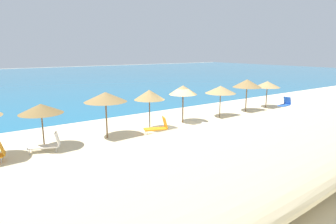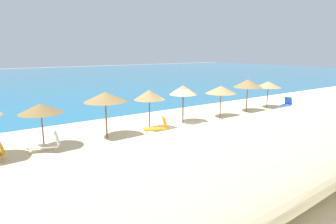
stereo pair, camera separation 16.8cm
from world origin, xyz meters
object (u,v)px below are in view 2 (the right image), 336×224
at_px(lounge_chair_3, 158,127).
at_px(cooler_box, 206,126).
at_px(lounge_chair_0, 47,144).
at_px(lounge_chair_1, 286,104).
at_px(beach_umbrella_7, 268,84).
at_px(beach_umbrella_5, 221,90).
at_px(beach_umbrella_1, 41,109).
at_px(beach_umbrella_6, 248,83).
at_px(beach_umbrella_2, 105,97).
at_px(beach_umbrella_3, 149,95).
at_px(beach_umbrella_4, 183,90).

bearing_deg(lounge_chair_3, cooler_box, -81.21).
distance_m(lounge_chair_0, lounge_chair_1, 20.26).
bearing_deg(lounge_chair_3, beach_umbrella_7, -64.45).
relative_size(beach_umbrella_5, beach_umbrella_7, 1.02).
xyz_separation_m(beach_umbrella_1, cooler_box, (9.94, -1.87, -2.02)).
distance_m(beach_umbrella_6, beach_umbrella_7, 2.95).
bearing_deg(lounge_chair_0, lounge_chair_1, -70.69).
distance_m(beach_umbrella_2, lounge_chair_3, 3.73).
bearing_deg(beach_umbrella_3, beach_umbrella_1, 179.03).
xyz_separation_m(beach_umbrella_4, beach_umbrella_5, (3.45, -0.31, -0.21)).
bearing_deg(cooler_box, lounge_chair_3, 169.99).
height_order(beach_umbrella_1, lounge_chair_0, beach_umbrella_1).
bearing_deg(beach_umbrella_5, beach_umbrella_2, 179.96).
bearing_deg(beach_umbrella_4, lounge_chair_3, -154.68).
relative_size(beach_umbrella_2, beach_umbrella_7, 1.15).
height_order(beach_umbrella_1, beach_umbrella_5, beach_umbrella_5).
bearing_deg(beach_umbrella_5, beach_umbrella_6, 4.43).
height_order(beach_umbrella_7, lounge_chair_0, beach_umbrella_7).
relative_size(beach_umbrella_2, cooler_box, 4.93).
height_order(beach_umbrella_6, lounge_chair_0, beach_umbrella_6).
relative_size(beach_umbrella_5, lounge_chair_1, 1.72).
relative_size(beach_umbrella_5, cooler_box, 4.40).
height_order(beach_umbrella_3, beach_umbrella_7, beach_umbrella_3).
height_order(beach_umbrella_4, cooler_box, beach_umbrella_4).
relative_size(beach_umbrella_6, beach_umbrella_7, 1.14).
xyz_separation_m(beach_umbrella_3, beach_umbrella_5, (6.46, 0.01, -0.17)).
xyz_separation_m(beach_umbrella_7, lounge_chair_1, (0.95, -1.33, -1.70)).
height_order(lounge_chair_0, cooler_box, lounge_chair_0).
relative_size(beach_umbrella_4, beach_umbrella_6, 0.99).
distance_m(lounge_chair_0, lounge_chair_3, 6.45).
bearing_deg(lounge_chair_1, beach_umbrella_7, 27.55).
bearing_deg(beach_umbrella_4, lounge_chair_0, -175.40).
distance_m(beach_umbrella_5, lounge_chair_3, 6.87).
bearing_deg(beach_umbrella_5, lounge_chair_1, -7.47).
height_order(beach_umbrella_2, lounge_chair_0, beach_umbrella_2).
relative_size(beach_umbrella_5, beach_umbrella_6, 0.90).
relative_size(beach_umbrella_6, lounge_chair_3, 1.77).
xyz_separation_m(beach_umbrella_6, lounge_chair_3, (-9.95, -1.42, -1.95)).
height_order(lounge_chair_1, cooler_box, lounge_chair_1).
xyz_separation_m(beach_umbrella_2, lounge_chair_1, (16.75, -0.96, -2.04)).
distance_m(beach_umbrella_1, beach_umbrella_4, 9.58).
height_order(lounge_chair_0, lounge_chair_1, lounge_chair_1).
xyz_separation_m(beach_umbrella_6, lounge_chair_1, (3.89, -1.22, -1.99)).
relative_size(beach_umbrella_3, lounge_chair_1, 1.85).
bearing_deg(beach_umbrella_2, beach_umbrella_6, 1.14).
xyz_separation_m(beach_umbrella_1, beach_umbrella_2, (3.56, -0.09, 0.30)).
xyz_separation_m(beach_umbrella_2, lounge_chair_3, (2.92, -1.16, -2.01)).
bearing_deg(beach_umbrella_4, beach_umbrella_7, 0.34).
distance_m(beach_umbrella_4, lounge_chair_1, 10.99).
height_order(beach_umbrella_1, beach_umbrella_3, beach_umbrella_3).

